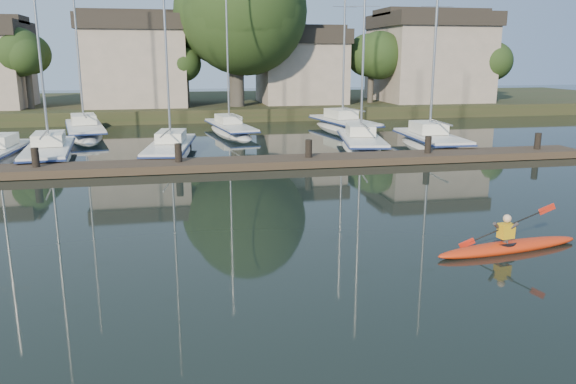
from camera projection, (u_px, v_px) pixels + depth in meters
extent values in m
plane|color=black|center=(324.00, 286.00, 12.50)|extent=(160.00, 160.00, 0.00)
ellipsoid|color=red|center=(509.00, 247.00, 14.74)|extent=(4.42, 1.21, 0.33)
cylinder|color=black|center=(505.00, 244.00, 14.67)|extent=(0.74, 0.74, 0.09)
imported|color=#302A2C|center=(506.00, 231.00, 14.59)|extent=(0.27, 0.38, 0.95)
cube|color=gold|center=(506.00, 231.00, 14.58)|extent=(0.41, 0.32, 0.39)
sphere|color=#D5AA85|center=(507.00, 219.00, 14.51)|extent=(0.21, 0.21, 0.21)
cube|color=#433426|center=(245.00, 163.00, 25.79)|extent=(34.00, 2.00, 0.35)
cylinder|color=black|center=(37.00, 169.00, 24.03)|extent=(0.32, 0.32, 1.80)
cylinder|color=black|center=(179.00, 163.00, 25.19)|extent=(0.32, 0.32, 1.80)
cylinder|color=black|center=(309.00, 159.00, 26.35)|extent=(0.32, 0.32, 1.80)
cylinder|color=black|center=(427.00, 154.00, 27.50)|extent=(0.32, 0.32, 1.80)
cylinder|color=black|center=(537.00, 150.00, 28.66)|extent=(0.32, 0.32, 1.80)
ellipsoid|color=silver|center=(50.00, 165.00, 28.20)|extent=(3.02, 8.89, 1.95)
cube|color=silver|center=(49.00, 147.00, 27.98)|extent=(2.76, 7.32, 0.14)
cube|color=navy|center=(49.00, 149.00, 28.00)|extent=(2.86, 7.50, 0.08)
cube|color=silver|center=(49.00, 138.00, 28.38)|extent=(1.67, 2.57, 0.56)
cylinder|color=#9EA0A5|center=(36.00, 18.00, 26.77)|extent=(0.12, 0.12, 12.31)
cylinder|color=#9EA0A5|center=(44.00, 134.00, 26.58)|extent=(0.41, 3.30, 0.08)
ellipsoid|color=silver|center=(171.00, 161.00, 29.40)|extent=(3.18, 8.85, 1.83)
cube|color=silver|center=(170.00, 144.00, 29.20)|extent=(2.87, 7.30, 0.13)
cube|color=navy|center=(170.00, 146.00, 29.21)|extent=(2.97, 7.48, 0.08)
cube|color=silver|center=(171.00, 136.00, 29.62)|extent=(1.66, 2.59, 0.53)
cylinder|color=#9EA0A5|center=(165.00, 18.00, 27.97)|extent=(0.12, 0.12, 12.51)
cylinder|color=#9EA0A5|center=(166.00, 133.00, 27.76)|extent=(0.52, 3.27, 0.08)
ellipsoid|color=silver|center=(361.00, 154.00, 31.61)|extent=(3.69, 8.45, 1.94)
cube|color=silver|center=(361.00, 137.00, 31.39)|extent=(3.30, 6.98, 0.14)
cube|color=navy|center=(361.00, 139.00, 31.41)|extent=(3.42, 7.16, 0.08)
cube|color=silver|center=(360.00, 130.00, 31.78)|extent=(1.85, 2.53, 0.56)
cylinder|color=#9EA0A5|center=(364.00, 32.00, 30.29)|extent=(0.12, 0.12, 11.26)
cylinder|color=#9EA0A5|center=(365.00, 126.00, 30.00)|extent=(0.68, 3.07, 0.08)
cylinder|color=#9EA0A5|center=(365.00, 6.00, 29.97)|extent=(1.61, 0.35, 0.03)
ellipsoid|color=silver|center=(430.00, 153.00, 31.91)|extent=(2.77, 7.94, 2.12)
cube|color=silver|center=(431.00, 136.00, 31.68)|extent=(2.58, 6.53, 0.16)
cube|color=navy|center=(431.00, 137.00, 31.70)|extent=(2.68, 6.69, 0.09)
cube|color=silver|center=(428.00, 128.00, 32.03)|extent=(1.68, 2.27, 0.61)
cylinder|color=#9EA0A5|center=(436.00, 32.00, 30.57)|extent=(0.13, 0.13, 11.18)
cylinder|color=#9EA0A5|center=(441.00, 122.00, 30.34)|extent=(0.25, 2.97, 0.09)
cylinder|color=#9EA0A5|center=(437.00, 7.00, 30.26)|extent=(1.79, 0.13, 0.03)
ellipsoid|color=silver|center=(86.00, 140.00, 36.77)|extent=(3.99, 9.76, 2.01)
cube|color=silver|center=(84.00, 126.00, 36.55)|extent=(3.56, 8.06, 0.15)
cube|color=navy|center=(85.00, 127.00, 36.57)|extent=(3.68, 8.26, 0.08)
cube|color=silver|center=(84.00, 119.00, 36.97)|extent=(1.96, 2.90, 0.58)
cylinder|color=#9EA0A5|center=(75.00, 15.00, 35.18)|extent=(0.13, 0.13, 13.74)
cylinder|color=#9EA0A5|center=(85.00, 115.00, 35.07)|extent=(0.77, 3.56, 0.08)
ellipsoid|color=silver|center=(230.00, 137.00, 37.88)|extent=(3.29, 9.43, 1.76)
cube|color=silver|center=(230.00, 125.00, 37.69)|extent=(2.95, 7.77, 0.13)
cube|color=navy|center=(230.00, 126.00, 37.70)|extent=(3.05, 7.96, 0.07)
cube|color=silver|center=(228.00, 119.00, 38.11)|extent=(1.66, 2.75, 0.51)
cylinder|color=#9EA0A5|center=(227.00, 24.00, 36.41)|extent=(0.11, 0.11, 12.94)
cylinder|color=#9EA0A5|center=(235.00, 116.00, 36.25)|extent=(0.59, 3.48, 0.07)
ellipsoid|color=silver|center=(344.00, 134.00, 39.70)|extent=(3.70, 9.15, 2.11)
cube|color=silver|center=(344.00, 120.00, 39.47)|extent=(3.34, 7.55, 0.16)
cube|color=navy|center=(344.00, 121.00, 39.49)|extent=(3.45, 7.74, 0.09)
cube|color=silver|center=(341.00, 114.00, 39.86)|extent=(1.93, 2.70, 0.61)
cylinder|color=#9EA0A5|center=(344.00, 29.00, 38.26)|extent=(0.13, 0.13, 12.24)
cylinder|color=#9EA0A5|center=(353.00, 109.00, 38.04)|extent=(0.62, 3.35, 0.09)
cylinder|color=#9EA0A5|center=(345.00, 7.00, 37.91)|extent=(1.76, 0.31, 0.03)
cube|color=#253018|center=(206.00, 104.00, 54.30)|extent=(90.00, 24.00, 1.00)
cube|color=tan|center=(136.00, 69.00, 46.60)|extent=(8.00, 8.00, 6.00)
cube|color=#29241E|center=(134.00, 23.00, 45.76)|extent=(8.40, 8.40, 1.20)
cube|color=tan|center=(301.00, 74.00, 49.42)|extent=(7.00, 7.00, 5.00)
cube|color=#29241E|center=(301.00, 37.00, 48.69)|extent=(7.35, 7.35, 1.20)
cube|color=tan|center=(428.00, 65.00, 51.56)|extent=(9.00, 9.00, 6.50)
cube|color=#29241E|center=(430.00, 21.00, 50.65)|extent=(9.45, 9.45, 1.20)
cylinder|color=#4F493F|center=(236.00, 75.00, 45.41)|extent=(1.20, 1.20, 5.00)
sphere|color=#203213|center=(235.00, 11.00, 44.23)|extent=(8.50, 8.50, 8.50)
cylinder|color=#4F493F|center=(30.00, 89.00, 43.51)|extent=(0.48, 0.48, 3.00)
sphere|color=#203213|center=(26.00, 56.00, 42.92)|extent=(3.40, 3.40, 3.40)
cylinder|color=#4F493F|center=(187.00, 89.00, 45.37)|extent=(0.38, 0.38, 2.80)
sphere|color=#203213|center=(186.00, 61.00, 44.85)|extent=(2.72, 2.72, 2.72)
cylinder|color=#4F493F|center=(371.00, 84.00, 49.36)|extent=(0.50, 0.50, 3.20)
sphere|color=#203213|center=(372.00, 53.00, 48.74)|extent=(3.57, 3.57, 3.57)
cylinder|color=#4F493F|center=(483.00, 87.00, 49.93)|extent=(0.41, 0.41, 2.60)
sphere|color=#203213|center=(485.00, 63.00, 49.43)|extent=(2.89, 2.89, 2.89)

